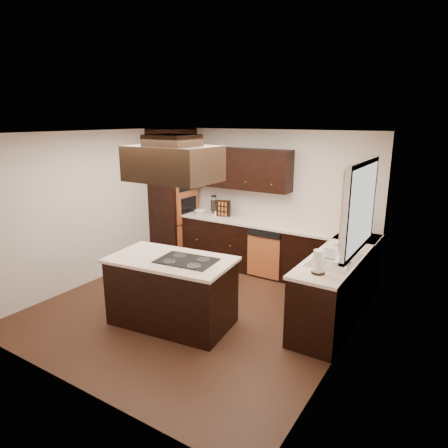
{
  "coord_description": "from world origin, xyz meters",
  "views": [
    {
      "loc": [
        3.17,
        -4.29,
        2.69
      ],
      "look_at": [
        0.1,
        0.6,
        1.15
      ],
      "focal_mm": 32.0,
      "sensor_mm": 36.0,
      "label": 1
    }
  ],
  "objects": [
    {
      "name": "island",
      "position": [
        -0.02,
        -0.51,
        0.44
      ],
      "size": [
        1.65,
        1.03,
        0.88
      ],
      "primitive_type": "cube",
      "rotation": [
        0.0,
        0.0,
        0.12
      ],
      "color": "black",
      "rests_on": "floor"
    },
    {
      "name": "countertop_back",
      "position": [
        0.03,
        1.79,
        0.9
      ],
      "size": [
        2.93,
        0.63,
        0.04
      ],
      "primitive_type": "cube",
      "color": "#F3DAC7",
      "rests_on": "base_cabinets_back"
    },
    {
      "name": "cooktop",
      "position": [
        0.21,
        -0.48,
        0.93
      ],
      "size": [
        0.79,
        0.58,
        0.01
      ],
      "primitive_type": "cube",
      "rotation": [
        0.0,
        0.0,
        0.12
      ],
      "color": "black",
      "rests_on": "island_top"
    },
    {
      "name": "range_hood",
      "position": [
        0.1,
        -0.55,
        2.16
      ],
      "size": [
        1.05,
        0.72,
        0.42
      ],
      "primitive_type": "cube",
      "color": "black",
      "rests_on": "ceiling"
    },
    {
      "name": "wall_oven_face",
      "position": [
        -1.43,
        1.71,
        1.12
      ],
      "size": [
        0.05,
        0.62,
        0.78
      ],
      "primitive_type": "cube",
      "color": "#C15F30",
      "rests_on": "oven_column"
    },
    {
      "name": "blender_pitcher",
      "position": [
        -0.84,
        1.75,
        1.15
      ],
      "size": [
        0.13,
        0.13,
        0.26
      ],
      "primitive_type": "cone",
      "color": "silver",
      "rests_on": "blender_base"
    },
    {
      "name": "base_cabinets_right",
      "position": [
        1.8,
        0.9,
        0.44
      ],
      "size": [
        0.6,
        2.4,
        0.88
      ],
      "primitive_type": "cube",
      "color": "black",
      "rests_on": "floor"
    },
    {
      "name": "curtain_right",
      "position": [
        2.01,
        0.97,
        1.7
      ],
      "size": [
        0.02,
        0.34,
        0.9
      ],
      "primitive_type": "cube",
      "color": "#F2E3BC",
      "rests_on": "wall_right"
    },
    {
      "name": "countertop_right",
      "position": [
        1.79,
        0.9,
        0.9
      ],
      "size": [
        0.63,
        2.4,
        0.04
      ],
      "primitive_type": "cube",
      "color": "#F3DAC7",
      "rests_on": "base_cabinets_right"
    },
    {
      "name": "oven_column",
      "position": [
        -1.78,
        1.71,
        1.06
      ],
      "size": [
        0.65,
        0.75,
        2.12
      ],
      "primitive_type": "cube",
      "color": "black",
      "rests_on": "floor"
    },
    {
      "name": "wall_right",
      "position": [
        2.11,
        0.0,
        1.25
      ],
      "size": [
        0.02,
        4.2,
        2.5
      ],
      "primitive_type": "cube",
      "color": "beige",
      "rests_on": "ground"
    },
    {
      "name": "hood_duct",
      "position": [
        0.1,
        -0.55,
        2.44
      ],
      "size": [
        0.55,
        0.5,
        0.13
      ],
      "primitive_type": "cube",
      "color": "black",
      "rests_on": "ceiling"
    },
    {
      "name": "window_frame",
      "position": [
        2.07,
        0.55,
        1.65
      ],
      "size": [
        0.06,
        1.32,
        1.12
      ],
      "primitive_type": "cube",
      "color": "white",
      "rests_on": "wall_right"
    },
    {
      "name": "base_cabinets_back",
      "position": [
        0.03,
        1.8,
        0.44
      ],
      "size": [
        2.93,
        0.6,
        0.88
      ],
      "primitive_type": "cube",
      "color": "black",
      "rests_on": "floor"
    },
    {
      "name": "mixing_bowl",
      "position": [
        -1.18,
        1.78,
        0.95
      ],
      "size": [
        0.3,
        0.3,
        0.06
      ],
      "primitive_type": "imported",
      "rotation": [
        0.0,
        0.0,
        0.43
      ],
      "color": "white",
      "rests_on": "countertop_back"
    },
    {
      "name": "wall_back",
      "position": [
        0.0,
        2.11,
        1.25
      ],
      "size": [
        4.2,
        0.02,
        2.5
      ],
      "primitive_type": "cube",
      "color": "beige",
      "rests_on": "ground"
    },
    {
      "name": "window_pane",
      "position": [
        2.1,
        0.55,
        1.65
      ],
      "size": [
        0.0,
        1.2,
        1.0
      ],
      "primitive_type": "cube",
      "color": "white",
      "rests_on": "wall_right"
    },
    {
      "name": "soap_bottle",
      "position": [
        1.75,
        0.97,
        1.03
      ],
      "size": [
        0.12,
        0.12,
        0.22
      ],
      "primitive_type": "imported",
      "rotation": [
        0.0,
        0.0,
        0.19
      ],
      "color": "white",
      "rests_on": "countertop_right"
    },
    {
      "name": "dishwasher_front",
      "position": [
        0.33,
        1.5,
        0.4
      ],
      "size": [
        0.6,
        0.05,
        0.72
      ],
      "primitive_type": "cube",
      "color": "#C15F30",
      "rests_on": "floor"
    },
    {
      "name": "island_top",
      "position": [
        -0.02,
        -0.51,
        0.9
      ],
      "size": [
        1.72,
        1.09,
        0.04
      ],
      "primitive_type": "cube",
      "rotation": [
        0.0,
        0.0,
        0.12
      ],
      "color": "#F3DAC7",
      "rests_on": "island"
    },
    {
      "name": "sink_rim",
      "position": [
        1.8,
        0.55,
        0.92
      ],
      "size": [
        0.52,
        0.84,
        0.01
      ],
      "primitive_type": "cube",
      "color": "silver",
      "rests_on": "countertop_right"
    },
    {
      "name": "spice_rack",
      "position": [
        -0.72,
        1.79,
        1.07
      ],
      "size": [
        0.36,
        0.21,
        0.3
      ],
      "primitive_type": "cube",
      "rotation": [
        0.0,
        0.0,
        0.37
      ],
      "color": "black",
      "rests_on": "countertop_back"
    },
    {
      "name": "wall_left",
      "position": [
        -2.11,
        0.0,
        1.25
      ],
      "size": [
        0.02,
        4.2,
        2.5
      ],
      "primitive_type": "cube",
      "color": "beige",
      "rests_on": "ground"
    },
    {
      "name": "upper_cabinets",
      "position": [
        -0.43,
        1.93,
        1.81
      ],
      "size": [
        2.0,
        0.34,
        0.72
      ],
      "primitive_type": "cube",
      "color": "black",
      "rests_on": "wall_back"
    },
    {
      "name": "wall_front",
      "position": [
        0.0,
        -2.11,
        1.25
      ],
      "size": [
        4.2,
        0.02,
        2.5
      ],
      "primitive_type": "cube",
      "color": "beige",
      "rests_on": "ground"
    },
    {
      "name": "blender_base",
      "position": [
        -0.84,
        1.75,
        0.97
      ],
      "size": [
        0.15,
        0.15,
        0.1
      ],
      "primitive_type": "cylinder",
      "color": "silver",
      "rests_on": "countertop_back"
    },
    {
      "name": "paper_towel",
      "position": [
        1.78,
        0.01,
        1.06
      ],
      "size": [
        0.16,
        0.16,
        0.29
      ],
      "primitive_type": "cylinder",
      "rotation": [
        0.0,
        0.0,
        -0.21
      ],
      "color": "white",
      "rests_on": "countertop_right"
    },
    {
      "name": "ceiling",
      "position": [
        0.0,
        0.0,
        2.51
      ],
      "size": [
        4.2,
        4.2,
        0.02
      ],
      "primitive_type": "cube",
      "color": "white",
      "rests_on": "ground"
    },
    {
      "name": "curtain_left",
      "position": [
        2.01,
        0.13,
        1.7
      ],
      "size": [
        0.02,
        0.34,
        0.9
      ],
      "primitive_type": "cube",
      "color": "#F2E3BC",
      "rests_on": "wall_right"
    },
    {
      "name": "floor",
      "position": [
        0.0,
        0.0,
        -0.01
      ],
      "size": [
        4.2,
        4.2,
        0.02
      ],
      "primitive_type": "cube",
      "color": "#4F2D1D",
      "rests_on": "ground"
    }
  ]
}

